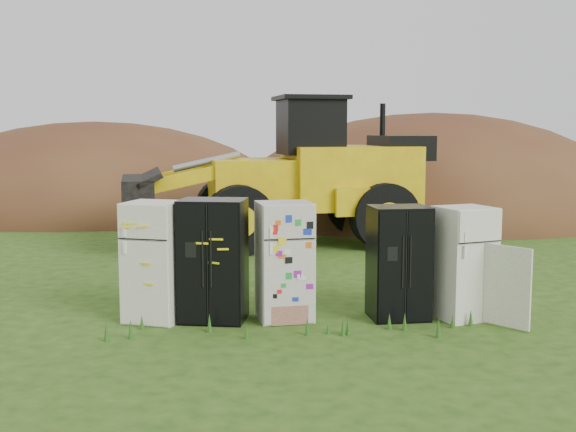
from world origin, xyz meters
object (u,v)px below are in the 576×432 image
Objects in this scene: fridge_leftmost at (155,261)px; fridge_sticker at (284,261)px; fridge_black_side at (213,260)px; wheel_loader at (274,171)px; fridge_black_right at (399,263)px; fridge_open_door at (464,263)px.

fridge_sticker is at bearing 16.11° from fridge_leftmost.
fridge_black_side is 1.10m from fridge_sticker.
wheel_loader is at bearing 80.50° from fridge_sticker.
fridge_black_side is 1.03× the size of fridge_sticker.
fridge_black_side reaches higher than fridge_leftmost.
fridge_black_right is (1.78, 0.01, -0.04)m from fridge_sticker.
fridge_open_door is 0.23× the size of wheel_loader.
fridge_sticker is 2.80m from fridge_open_door.
fridge_black_right reaches higher than fridge_open_door.
fridge_black_side is 1.07× the size of fridge_open_door.
fridge_black_side is 3.90m from fridge_open_door.
fridge_sticker is (2.00, -0.00, -0.01)m from fridge_leftmost.
fridge_open_door is (1.01, -0.04, -0.00)m from fridge_black_right.
fridge_leftmost is 1.05× the size of fridge_open_door.
fridge_black_right is at bearing 16.31° from fridge_leftmost.
fridge_leftmost is 7.51m from wheel_loader.
fridge_leftmost reaches higher than fridge_sticker.
fridge_black_right is 7.49m from wheel_loader.
fridge_sticker is at bearing -99.43° from wheel_loader.
wheel_loader is (1.01, 7.23, 0.94)m from fridge_black_side.
fridge_open_door is (4.80, -0.03, -0.05)m from fridge_leftmost.
wheel_loader is at bearing 98.17° from fridge_black_right.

